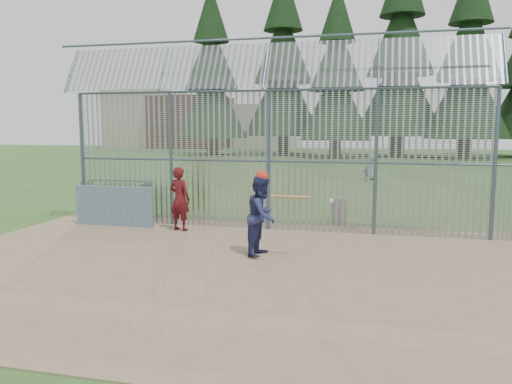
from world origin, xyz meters
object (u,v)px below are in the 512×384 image
(batter, at_px, (262,216))
(onlooker, at_px, (180,199))
(trash_can, at_px, (338,210))
(bleacher, at_px, (116,188))
(dugout_wall, at_px, (114,206))

(batter, height_order, onlooker, batter)
(trash_can, bearing_deg, onlooker, -151.22)
(bleacher, bearing_deg, batter, -44.03)
(dugout_wall, bearing_deg, trash_can, 18.87)
(batter, distance_m, trash_can, 4.79)
(trash_can, xyz_separation_m, bleacher, (-9.53, 3.30, 0.03))
(dugout_wall, relative_size, batter, 1.35)
(batter, relative_size, trash_can, 2.25)
(batter, xyz_separation_m, onlooker, (-2.91, 2.16, -0.01))
(onlooker, bearing_deg, dugout_wall, 11.54)
(onlooker, height_order, bleacher, onlooker)
(dugout_wall, distance_m, trash_can, 6.88)
(onlooker, bearing_deg, bleacher, -31.85)
(dugout_wall, bearing_deg, onlooker, -4.18)
(dugout_wall, height_order, onlooker, onlooker)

